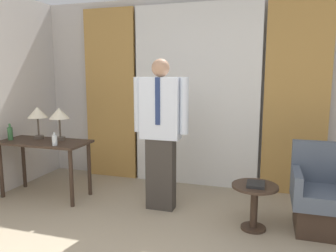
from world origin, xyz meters
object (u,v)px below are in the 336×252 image
object	(u,v)px
person	(161,129)
book	(256,184)
bottle_near_edge	(10,133)
armchair	(322,199)
bottle_by_lamp	(55,140)
desk	(44,150)
table_lamp_right	(59,115)
table_lamp_left	(37,114)
side_table	(254,199)

from	to	relation	value
person	book	distance (m)	1.23
bottle_near_edge	person	bearing A→B (deg)	3.81
person	armchair	world-z (taller)	person
bottle_near_edge	book	world-z (taller)	bottle_near_edge
bottle_by_lamp	bottle_near_edge	bearing A→B (deg)	171.42
desk	table_lamp_right	size ratio (longest dim) A/B	2.74
book	person	bearing A→B (deg)	167.18
table_lamp_right	bottle_near_edge	bearing A→B (deg)	-164.07
table_lamp_right	armchair	bearing A→B (deg)	-1.69
table_lamp_left	bottle_by_lamp	xyz separation A→B (m)	(0.47, -0.30, -0.27)
desk	bottle_near_edge	xyz separation A→B (m)	(-0.47, -0.06, 0.21)
bottle_by_lamp	person	size ratio (longest dim) A/B	0.09
desk	side_table	world-z (taller)	desk
table_lamp_left	bottle_by_lamp	size ratio (longest dim) A/B	2.63
table_lamp_left	bottle_by_lamp	bearing A→B (deg)	-32.54
table_lamp_left	person	size ratio (longest dim) A/B	0.24
person	side_table	size ratio (longest dim) A/B	3.71
desk	person	distance (m)	1.62
desk	armchair	size ratio (longest dim) A/B	1.31
desk	table_lamp_left	world-z (taller)	table_lamp_left
desk	armchair	distance (m)	3.37
bottle_by_lamp	armchair	distance (m)	3.10
bottle_near_edge	book	xyz separation A→B (m)	(3.17, -0.12, -0.34)
desk	armchair	bearing A→B (deg)	0.45
desk	bottle_by_lamp	world-z (taller)	bottle_by_lamp
table_lamp_left	side_table	world-z (taller)	table_lamp_left
side_table	table_lamp_left	bearing A→B (deg)	174.40
table_lamp_left	table_lamp_right	size ratio (longest dim) A/B	1.00
table_lamp_right	armchair	distance (m)	3.27
person	table_lamp_right	bearing A→B (deg)	178.14
table_lamp_right	side_table	bearing A→B (deg)	-6.34
table_lamp_left	person	world-z (taller)	person
table_lamp_left	person	distance (m)	1.76
bottle_by_lamp	person	bearing A→B (deg)	11.17
book	table_lamp_left	bearing A→B (deg)	174.05
bottle_near_edge	person	size ratio (longest dim) A/B	0.12
armchair	side_table	distance (m)	0.69
bottle_near_edge	armchair	xyz separation A→B (m)	(3.83, 0.09, -0.50)
desk	table_lamp_left	size ratio (longest dim) A/B	2.74
armchair	table_lamp_right	bearing A→B (deg)	178.31
table_lamp_right	book	xyz separation A→B (m)	(2.52, -0.30, -0.59)
person	bottle_by_lamp	bearing A→B (deg)	-168.83
table_lamp_left	side_table	xyz separation A→B (m)	(2.85, -0.28, -0.75)
side_table	armchair	bearing A→B (deg)	15.56
table_lamp_left	book	world-z (taller)	table_lamp_left
table_lamp_right	armchair	xyz separation A→B (m)	(3.18, -0.09, -0.74)
desk	book	world-z (taller)	desk
armchair	table_lamp_left	bearing A→B (deg)	178.48
armchair	side_table	bearing A→B (deg)	-164.44
table_lamp_left	armchair	world-z (taller)	table_lamp_left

